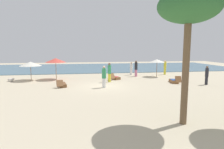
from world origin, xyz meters
TOP-DOWN VIEW (x-y plane):
  - ground_plane at (0.00, 0.00)m, footprint 60.00×60.00m
  - ocean_water at (0.00, 17.00)m, footprint 48.00×16.00m
  - umbrella_0 at (-7.26, 4.59)m, footprint 2.28×2.28m
  - umbrella_1 at (-4.71, 4.95)m, footprint 2.25×2.25m
  - umbrella_3 at (7.02, 5.17)m, footprint 1.84×1.84m
  - lounger_0 at (-3.66, 0.65)m, footprint 0.93×1.79m
  - lounger_1 at (1.62, 4.00)m, footprint 1.31×1.75m
  - lounger_3 at (7.16, 0.93)m, footprint 0.90×1.71m
  - person_0 at (4.33, 7.05)m, footprint 0.49×0.49m
  - person_1 at (9.67, -0.53)m, footprint 0.41×0.41m
  - person_2 at (4.59, 5.70)m, footprint 0.43×0.43m
  - person_3 at (8.75, 6.73)m, footprint 0.44×0.44m
  - person_4 at (0.01, -0.41)m, footprint 0.49×0.49m
  - person_5 at (0.86, 2.34)m, footprint 0.35×0.35m
  - palm_2 at (2.68, -9.03)m, footprint 2.66×2.66m
  - dog at (-9.18, 4.13)m, footprint 0.75×0.55m

SIDE VIEW (x-z plane):
  - ground_plane at x=0.00m, z-range 0.00..0.00m
  - ocean_water at x=0.00m, z-range 0.00..0.06m
  - lounger_0 at x=-3.66m, z-range -0.17..0.51m
  - lounger_1 at x=1.62m, z-range -0.18..0.53m
  - lounger_3 at x=7.16m, z-range -0.20..0.55m
  - dog at x=-9.18m, z-range 0.01..0.35m
  - person_0 at x=4.33m, z-range 0.00..1.66m
  - person_1 at x=9.67m, z-range 0.02..1.80m
  - person_3 at x=8.75m, z-range 0.02..1.90m
  - person_4 at x=0.01m, z-range 0.01..1.92m
  - person_2 at x=4.59m, z-range 0.01..1.94m
  - person_5 at x=0.86m, z-range 0.02..1.96m
  - umbrella_0 at x=-7.26m, z-range 0.77..2.76m
  - umbrella_3 at x=7.02m, z-range 0.86..2.95m
  - umbrella_1 at x=-4.71m, z-range 0.93..3.26m
  - palm_2 at x=2.68m, z-range 2.12..8.04m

